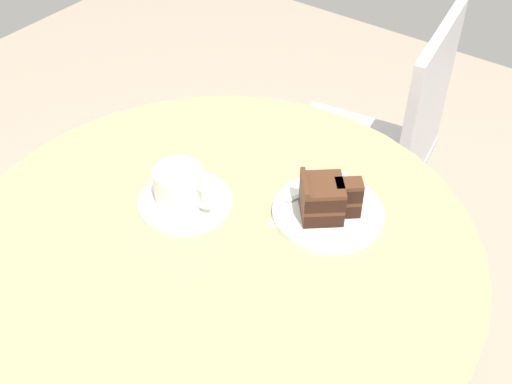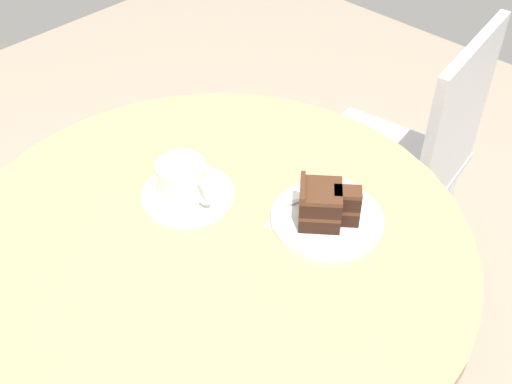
{
  "view_description": "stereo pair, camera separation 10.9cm",
  "coord_description": "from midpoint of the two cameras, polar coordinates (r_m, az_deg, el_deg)",
  "views": [
    {
      "loc": [
        0.49,
        -0.55,
        1.52
      ],
      "look_at": [
        0.01,
        0.1,
        0.79
      ],
      "focal_mm": 45.0,
      "sensor_mm": 36.0,
      "label": 1
    },
    {
      "loc": [
        0.57,
        -0.48,
        1.52
      ],
      "look_at": [
        0.01,
        0.1,
        0.79
      ],
      "focal_mm": 45.0,
      "sensor_mm": 36.0,
      "label": 2
    }
  ],
  "objects": [
    {
      "name": "cake_plate",
      "position": [
        1.1,
        9.16,
        -2.52
      ],
      "size": [
        0.19,
        0.19,
        0.01
      ],
      "color": "silver",
      "rests_on": "cafe_table"
    },
    {
      "name": "cake_slice",
      "position": [
        1.06,
        8.97,
        -1.25
      ],
      "size": [
        0.11,
        0.1,
        0.08
      ],
      "rotation": [
        0.0,
        0.0,
        0.69
      ],
      "color": "black",
      "rests_on": "cake_plate"
    },
    {
      "name": "cafe_chair",
      "position": [
        1.68,
        15.44,
        3.04
      ],
      "size": [
        0.43,
        0.43,
        0.86
      ],
      "rotation": [
        0.0,
        0.0,
        4.87
      ],
      "color": "#BCBCC1",
      "rests_on": "ground"
    },
    {
      "name": "fork",
      "position": [
        1.14,
        9.21,
        -0.08
      ],
      "size": [
        0.06,
        0.13,
        0.0
      ],
      "rotation": [
        0.0,
        0.0,
        1.19
      ],
      "color": "#B7B7BC",
      "rests_on": "cake_plate"
    },
    {
      "name": "teaspoon",
      "position": [
        1.17,
        -2.15,
        1.61
      ],
      "size": [
        0.08,
        0.08,
        0.0
      ],
      "rotation": [
        0.0,
        0.0,
        0.77
      ],
      "color": "#B7B7BC",
      "rests_on": "saucer"
    },
    {
      "name": "napkin",
      "position": [
        1.11,
        8.32,
        -2.33
      ],
      "size": [
        0.17,
        0.16,
        0.0
      ],
      "rotation": [
        0.0,
        0.0,
        0.3
      ],
      "color": "beige",
      "rests_on": "cafe_table"
    },
    {
      "name": "coffee_cup",
      "position": [
        1.11,
        -3.8,
        1.03
      ],
      "size": [
        0.12,
        0.09,
        0.07
      ],
      "color": "silver",
      "rests_on": "saucer"
    },
    {
      "name": "cafe_table",
      "position": [
        1.15,
        -1.07,
        -8.31
      ],
      "size": [
        0.88,
        0.88,
        0.75
      ],
      "color": "tan",
      "rests_on": "ground"
    },
    {
      "name": "saucer",
      "position": [
        1.13,
        -3.36,
        -0.43
      ],
      "size": [
        0.17,
        0.17,
        0.01
      ],
      "color": "silver",
      "rests_on": "cafe_table"
    }
  ]
}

